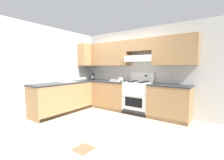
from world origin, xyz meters
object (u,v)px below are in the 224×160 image
at_px(bowl, 116,81).
at_px(stove, 138,97).
at_px(paper_towel_roll, 121,80).
at_px(wine_bottle, 93,76).

bearing_deg(bowl, stove, 4.93).
relative_size(stove, paper_towel_roll, 9.19).
bearing_deg(paper_towel_roll, wine_bottle, -176.83).
distance_m(stove, wine_bottle, 1.82).
bearing_deg(stove, wine_bottle, -178.01).
bearing_deg(stove, paper_towel_roll, 179.70).
bearing_deg(paper_towel_roll, bowl, -157.78).
xyz_separation_m(bowl, paper_towel_roll, (0.17, 0.07, 0.04)).
xyz_separation_m(wine_bottle, bowl, (0.97, -0.01, -0.12)).
height_order(bowl, paper_towel_roll, paper_towel_roll).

